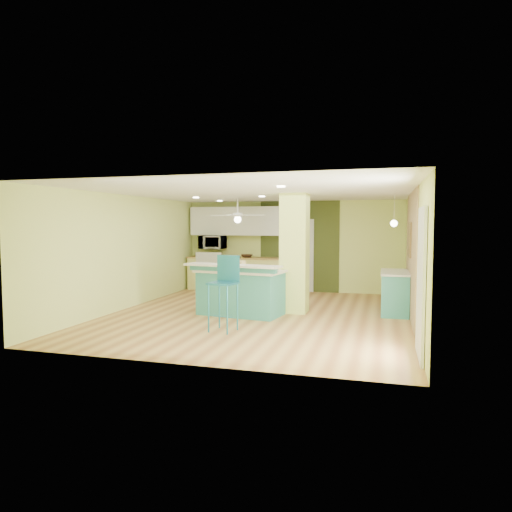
# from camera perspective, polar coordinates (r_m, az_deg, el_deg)

# --- Properties ---
(floor) EXTENTS (6.00, 7.00, 0.01)m
(floor) POSITION_cam_1_polar(r_m,az_deg,el_deg) (9.47, 0.32, -7.38)
(floor) COLOR #9F6737
(floor) RESTS_ON ground
(ceiling) EXTENTS (6.00, 7.00, 0.01)m
(ceiling) POSITION_cam_1_polar(r_m,az_deg,el_deg) (9.31, 0.33, 7.95)
(ceiling) COLOR white
(ceiling) RESTS_ON wall_back
(wall_back) EXTENTS (6.00, 0.01, 2.50)m
(wall_back) POSITION_cam_1_polar(r_m,az_deg,el_deg) (12.71, 4.54, 1.22)
(wall_back) COLOR #DBEB7D
(wall_back) RESTS_ON floor
(wall_front) EXTENTS (6.00, 0.01, 2.50)m
(wall_front) POSITION_cam_1_polar(r_m,az_deg,el_deg) (6.01, -8.61, -1.90)
(wall_front) COLOR #DBEB7D
(wall_front) RESTS_ON floor
(wall_left) EXTENTS (0.01, 7.00, 2.50)m
(wall_left) POSITION_cam_1_polar(r_m,az_deg,el_deg) (10.51, -15.67, 0.51)
(wall_left) COLOR #DBEB7D
(wall_left) RESTS_ON floor
(wall_right) EXTENTS (0.01, 7.00, 2.50)m
(wall_right) POSITION_cam_1_polar(r_m,az_deg,el_deg) (8.99, 19.12, -0.14)
(wall_right) COLOR #DBEB7D
(wall_right) RESTS_ON floor
(wood_panel) EXTENTS (0.02, 3.40, 2.50)m
(wood_panel) POSITION_cam_1_polar(r_m,az_deg,el_deg) (9.59, 18.82, 0.12)
(wood_panel) COLOR #907452
(wood_panel) RESTS_ON floor
(olive_accent) EXTENTS (2.20, 0.02, 2.50)m
(olive_accent) POSITION_cam_1_polar(r_m,az_deg,el_deg) (12.66, 5.41, 1.20)
(olive_accent) COLOR #3E491D
(olive_accent) RESTS_ON floor
(interior_door) EXTENTS (0.82, 0.05, 2.00)m
(interior_door) POSITION_cam_1_polar(r_m,az_deg,el_deg) (12.65, 5.38, 0.07)
(interior_door) COLOR silver
(interior_door) RESTS_ON floor
(french_door) EXTENTS (0.04, 1.08, 2.10)m
(french_door) POSITION_cam_1_polar(r_m,az_deg,el_deg) (6.72, 19.92, -3.19)
(french_door) COLOR white
(french_door) RESTS_ON floor
(column) EXTENTS (0.55, 0.55, 2.50)m
(column) POSITION_cam_1_polar(r_m,az_deg,el_deg) (9.65, 4.84, 0.34)
(column) COLOR #CDDF67
(column) RESTS_ON floor
(kitchen_run) EXTENTS (3.25, 0.63, 0.94)m
(kitchen_run) POSITION_cam_1_polar(r_m,az_deg,el_deg) (12.80, -1.47, -2.25)
(kitchen_run) COLOR #E4E277
(kitchen_run) RESTS_ON floor
(stove) EXTENTS (0.76, 0.66, 1.08)m
(stove) POSITION_cam_1_polar(r_m,az_deg,el_deg) (13.10, -5.46, -2.17)
(stove) COLOR silver
(stove) RESTS_ON floor
(upper_cabinets) EXTENTS (3.20, 0.34, 0.80)m
(upper_cabinets) POSITION_cam_1_polar(r_m,az_deg,el_deg) (12.84, -1.32, 4.38)
(upper_cabinets) COLOR white
(upper_cabinets) RESTS_ON wall_back
(microwave) EXTENTS (0.70, 0.48, 0.39)m
(microwave) POSITION_cam_1_polar(r_m,az_deg,el_deg) (13.05, -5.47, 1.73)
(microwave) COLOR silver
(microwave) RESTS_ON wall_back
(ceiling_fan) EXTENTS (1.41, 1.41, 0.61)m
(ceiling_fan) POSITION_cam_1_polar(r_m,az_deg,el_deg) (11.52, -2.31, 5.06)
(ceiling_fan) COLOR white
(ceiling_fan) RESTS_ON ceiling
(pendant_lamp) EXTENTS (0.14, 0.14, 0.69)m
(pendant_lamp) POSITION_cam_1_polar(r_m,az_deg,el_deg) (9.70, 16.86, 3.95)
(pendant_lamp) COLOR silver
(pendant_lamp) RESTS_ON ceiling
(wall_decor) EXTENTS (0.03, 0.90, 0.70)m
(wall_decor) POSITION_cam_1_polar(r_m,az_deg,el_deg) (9.77, 18.66, 1.95)
(wall_decor) COLOR brown
(wall_decor) RESTS_ON wood_panel
(peninsula) EXTENTS (2.04, 1.32, 1.07)m
(peninsula) POSITION_cam_1_polar(r_m,az_deg,el_deg) (9.40, -1.96, -4.37)
(peninsula) COLOR teal
(peninsula) RESTS_ON floor
(bar_stool) EXTENTS (0.50, 0.50, 1.32)m
(bar_stool) POSITION_cam_1_polar(r_m,az_deg,el_deg) (7.99, -3.86, -3.07)
(bar_stool) COLOR #1D6B86
(bar_stool) RESTS_ON floor
(side_counter) EXTENTS (0.58, 1.36, 0.88)m
(side_counter) POSITION_cam_1_polar(r_m,az_deg,el_deg) (10.02, 16.95, -4.34)
(side_counter) COLOR teal
(side_counter) RESTS_ON floor
(fruit_bowl) EXTENTS (0.40, 0.40, 0.08)m
(fruit_bowl) POSITION_cam_1_polar(r_m,az_deg,el_deg) (12.66, -1.15, 0.01)
(fruit_bowl) COLOR #3A2618
(fruit_bowl) RESTS_ON kitchen_run
(canister) EXTENTS (0.16, 0.16, 0.17)m
(canister) POSITION_cam_1_polar(r_m,az_deg,el_deg) (9.49, -1.77, -1.14)
(canister) COLOR gold
(canister) RESTS_ON peninsula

